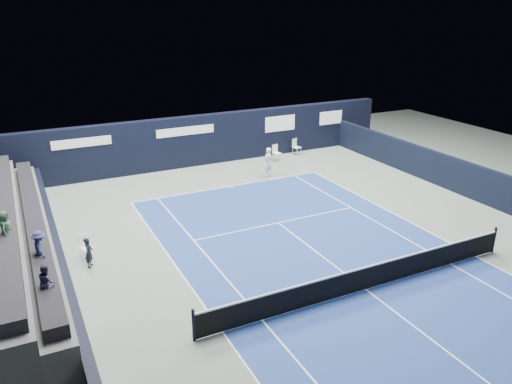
% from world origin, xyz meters
% --- Properties ---
extents(ground, '(48.00, 48.00, 0.00)m').
position_xyz_m(ground, '(0.00, 2.00, 0.00)').
color(ground, slate).
rests_on(ground, ground).
extents(court_surface, '(10.97, 23.77, 0.01)m').
position_xyz_m(court_surface, '(0.00, 0.00, 0.00)').
color(court_surface, navy).
rests_on(court_surface, ground).
extents(enclosure_wall_right, '(0.30, 22.00, 1.80)m').
position_xyz_m(enclosure_wall_right, '(10.50, 6.00, 0.90)').
color(enclosure_wall_right, black).
rests_on(enclosure_wall_right, ground).
extents(folding_chair_back_a, '(0.54, 0.53, 1.02)m').
position_xyz_m(folding_chair_back_a, '(4.64, 15.12, 0.58)').
color(folding_chair_back_a, white).
rests_on(folding_chair_back_a, ground).
extents(folding_chair_back_b, '(0.60, 0.59, 1.06)m').
position_xyz_m(folding_chair_back_b, '(6.47, 15.72, 0.60)').
color(folding_chair_back_b, silver).
rests_on(folding_chair_back_b, ground).
extents(line_judge_chair, '(0.53, 0.53, 0.97)m').
position_xyz_m(line_judge_chair, '(-8.44, 6.89, 0.55)').
color(line_judge_chair, white).
rests_on(line_judge_chair, ground).
extents(line_judge, '(0.45, 0.52, 1.21)m').
position_xyz_m(line_judge, '(-8.43, 6.05, 0.60)').
color(line_judge, black).
rests_on(line_judge, ground).
extents(court_markings, '(11.03, 23.83, 0.00)m').
position_xyz_m(court_markings, '(0.00, 0.00, 0.01)').
color(court_markings, white).
rests_on(court_markings, court_surface).
extents(tennis_net, '(12.90, 0.10, 1.10)m').
position_xyz_m(tennis_net, '(0.00, 0.00, 0.51)').
color(tennis_net, black).
rests_on(tennis_net, ground).
extents(back_sponsor_wall, '(26.00, 0.63, 3.10)m').
position_xyz_m(back_sponsor_wall, '(0.01, 16.50, 1.55)').
color(back_sponsor_wall, black).
rests_on(back_sponsor_wall, ground).
extents(side_barrier_left, '(0.33, 22.00, 1.20)m').
position_xyz_m(side_barrier_left, '(-9.50, 5.97, 0.60)').
color(side_barrier_left, black).
rests_on(side_barrier_left, ground).
extents(tennis_player, '(0.75, 0.93, 1.73)m').
position_xyz_m(tennis_player, '(2.66, 12.50, 0.87)').
color(tennis_player, white).
rests_on(tennis_player, ground).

